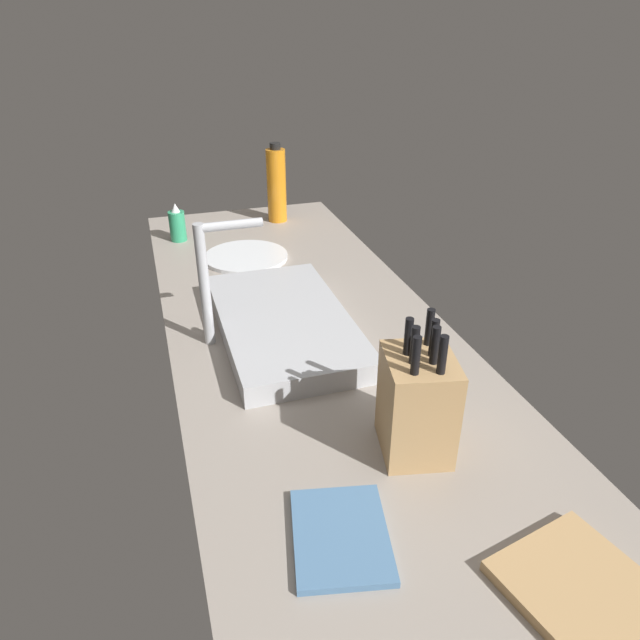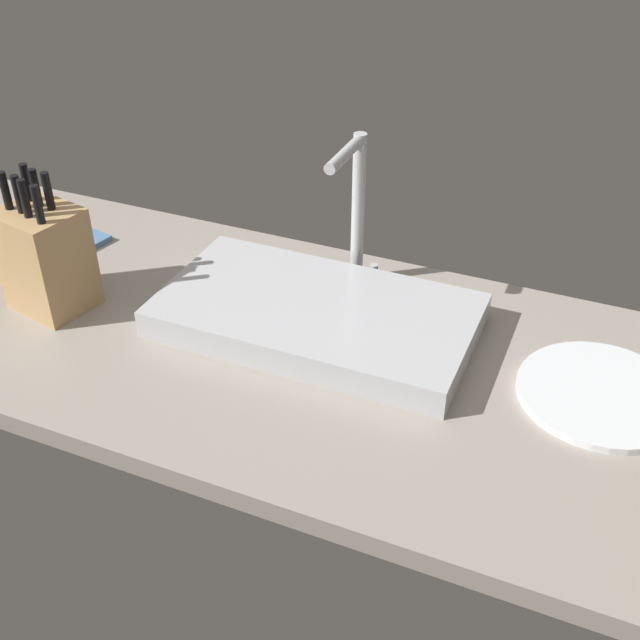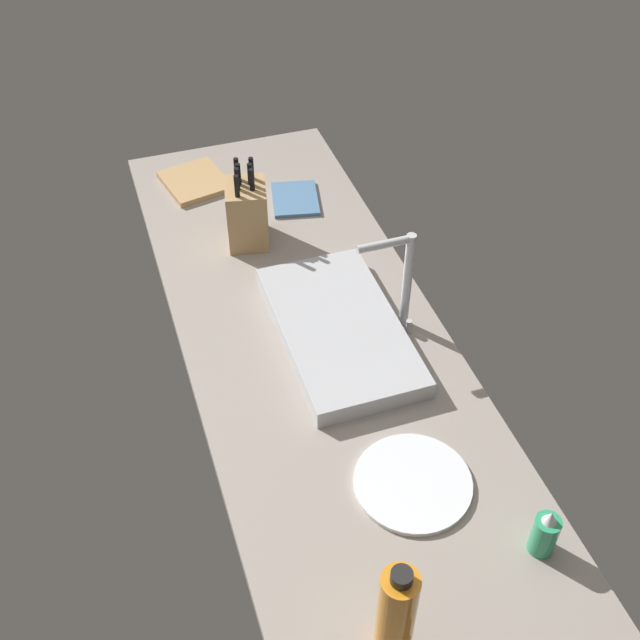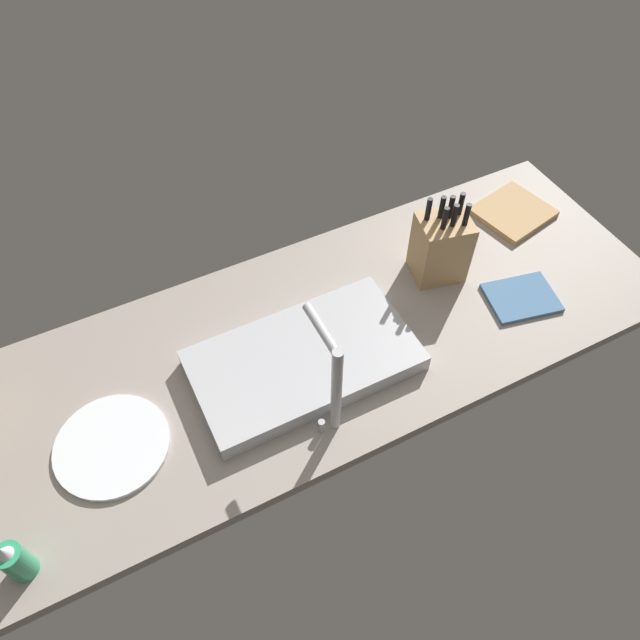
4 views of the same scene
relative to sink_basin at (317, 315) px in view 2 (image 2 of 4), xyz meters
The scene contains 6 objects.
countertop_slab 7.90cm from the sink_basin, 113.36° to the right, with size 197.49×66.79×3.50cm, color gray.
sink_basin is the anchor object (origin of this frame).
faucet 21.70cm from the sink_basin, 87.28° to the left, with size 5.50×14.94×29.01cm.
knife_block 48.55cm from the sink_basin, 165.73° to the right, with size 15.48×14.01×25.41cm.
dinner_plate 47.86cm from the sink_basin, ahead, with size 25.84×25.84×1.20cm, color white.
dish_towel 61.89cm from the sink_basin, behind, with size 18.07×14.01×1.20cm, color teal.
Camera 2 is at (46.96, -96.08, 81.71)cm, focal length 43.90 mm.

